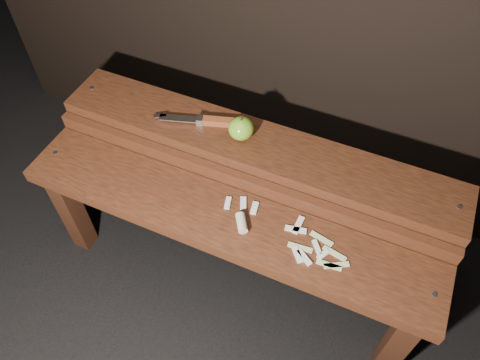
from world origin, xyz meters
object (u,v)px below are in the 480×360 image
at_px(bench_rear_tier, 254,162).
at_px(bench_front_tier, 222,232).
at_px(knife, 209,121).
at_px(apple, 241,128).

bearing_deg(bench_rear_tier, bench_front_tier, -90.00).
bearing_deg(knife, bench_front_tier, -57.89).
height_order(bench_front_tier, apple, apple).
bearing_deg(knife, apple, -6.04).
relative_size(bench_front_tier, bench_rear_tier, 1.00).
xyz_separation_m(bench_front_tier, bench_rear_tier, (0.00, 0.23, 0.06)).
height_order(apple, knife, apple).
distance_m(bench_front_tier, apple, 0.30).
distance_m(bench_rear_tier, apple, 0.13).
xyz_separation_m(apple, knife, (-0.11, 0.01, -0.02)).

